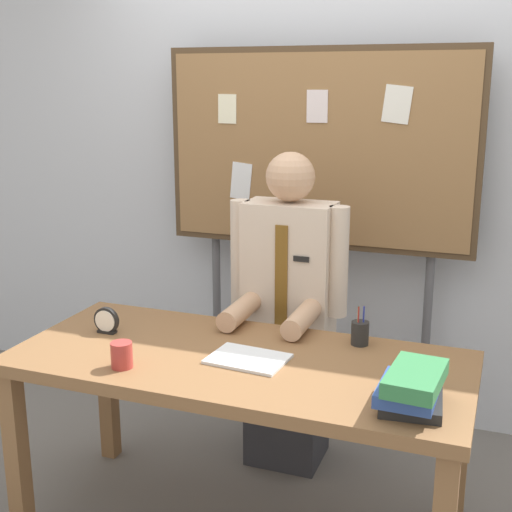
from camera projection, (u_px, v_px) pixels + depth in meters
back_wall at (328, 164)px, 3.59m from camera, size 6.40×0.08×2.70m
desk at (239, 379)px, 2.62m from camera, size 1.74×0.77×0.76m
person at (288, 323)px, 3.16m from camera, size 0.55×0.56×1.47m
bulletin_board at (318, 155)px, 3.39m from camera, size 1.57×0.09×1.93m
book_stack at (412, 388)px, 2.18m from camera, size 0.22×0.29×0.13m
open_notebook at (248, 359)px, 2.57m from camera, size 0.30×0.23×0.01m
desk_clock at (106, 321)px, 2.84m from camera, size 0.11×0.04×0.11m
coffee_mug at (122, 355)px, 2.49m from camera, size 0.08×0.08×0.10m
pen_holder at (360, 333)px, 2.71m from camera, size 0.07×0.07×0.16m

